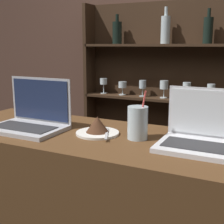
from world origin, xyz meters
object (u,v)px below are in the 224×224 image
at_px(laptop_near, 31,118).
at_px(laptop_far, 202,135).
at_px(water_glass, 138,123).
at_px(cake_plate, 98,127).

distance_m(laptop_near, laptop_far, 0.77).
bearing_deg(laptop_near, water_glass, 7.50).
xyz_separation_m(cake_plate, water_glass, (0.18, 0.01, 0.04)).
distance_m(laptop_far, water_glass, 0.26).
xyz_separation_m(laptop_far, water_glass, (-0.26, -0.01, 0.02)).
bearing_deg(laptop_far, cake_plate, -176.74).
bearing_deg(water_glass, laptop_far, 2.40).
bearing_deg(laptop_far, laptop_near, -174.23).
bearing_deg(water_glass, cake_plate, -175.51).
relative_size(laptop_far, water_glass, 1.54).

